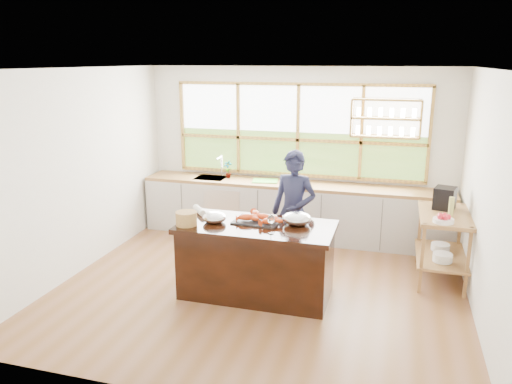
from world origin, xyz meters
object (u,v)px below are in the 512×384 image
at_px(island, 256,260).
at_px(cook, 294,213).
at_px(wicker_basket, 186,218).
at_px(espresso_machine, 445,198).

distance_m(island, cook, 0.94).
height_order(island, wicker_basket, wicker_basket).
bearing_deg(island, cook, 70.58).
relative_size(cook, wicker_basket, 6.58).
distance_m(cook, espresso_machine, 1.98).
height_order(island, cook, cook).
xyz_separation_m(cook, espresso_machine, (1.91, 0.50, 0.21)).
bearing_deg(espresso_machine, cook, -149.65).
relative_size(island, cook, 1.11).
bearing_deg(cook, island, -99.60).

